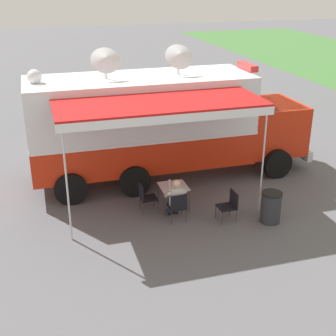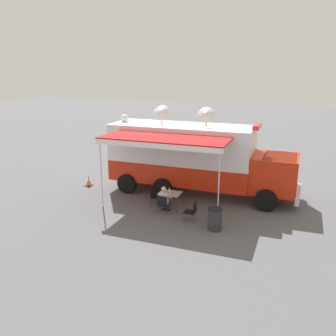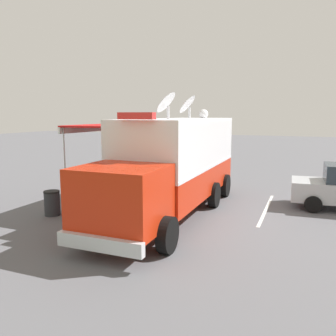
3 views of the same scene
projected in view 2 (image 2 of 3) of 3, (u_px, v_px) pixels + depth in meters
name	position (u px, v px, depth m)	size (l,w,h in m)	color
ground_plane	(181.00, 191.00, 18.76)	(100.00, 100.00, 0.00)	#5B5B60
lot_stripe	(182.00, 173.00, 22.01)	(0.12, 4.80, 0.01)	silver
command_truck	(195.00, 156.00, 17.96)	(4.88, 9.50, 4.53)	red
folding_table	(172.00, 194.00, 16.27)	(0.80, 0.80, 0.73)	silver
water_bottle	(169.00, 191.00, 16.27)	(0.07, 0.07, 0.22)	silver
folding_chair_at_table	(163.00, 203.00, 15.64)	(0.48, 0.48, 0.87)	black
folding_chair_beside_table	(155.00, 195.00, 16.63)	(0.48, 0.48, 0.87)	black
folding_chair_spare_by_truck	(192.00, 210.00, 14.85)	(0.49, 0.49, 0.87)	black
seated_responder	(164.00, 199.00, 15.77)	(0.66, 0.55, 1.25)	silver
trash_bin	(215.00, 219.00, 14.12)	(0.57, 0.57, 0.91)	#2D2D33
traffic_cone	(89.00, 181.00, 19.52)	(0.36, 0.36, 0.58)	black
car_behind_truck	(181.00, 148.00, 24.84)	(4.27, 2.15, 1.76)	#B2B5BA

